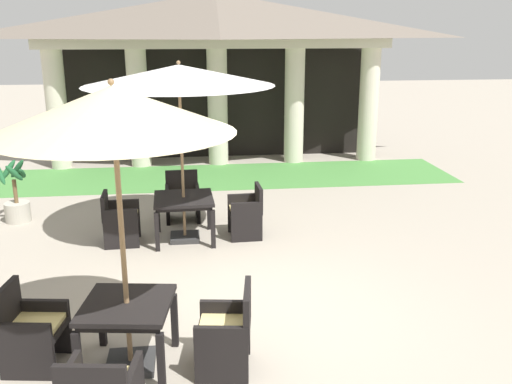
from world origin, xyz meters
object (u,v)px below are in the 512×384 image
at_px(patio_chair_mid_left_east, 247,213).
at_px(patio_chair_mid_left_north, 182,198).
at_px(patio_table_mid_left, 184,203).
at_px(patio_umbrella_mid_left, 179,76).
at_px(patio_chair_near_foreground_west, 31,330).
at_px(patio_umbrella_near_foreground, 113,112).
at_px(patio_chair_near_foreground_east, 227,332).
at_px(patio_chair_mid_left_west, 120,220).
at_px(patio_table_near_foreground, 127,312).
at_px(potted_palm_left_edge, 16,202).

height_order(patio_chair_mid_left_east, patio_chair_mid_left_north, patio_chair_mid_left_east).
relative_size(patio_table_mid_left, patio_chair_mid_left_north, 1.13).
bearing_deg(patio_umbrella_mid_left, patio_table_mid_left, 0.00).
bearing_deg(patio_umbrella_mid_left, patio_chair_mid_left_east, 1.92).
xyz_separation_m(patio_chair_near_foreground_west, patio_chair_mid_left_north, (1.51, 4.48, -0.01)).
bearing_deg(patio_chair_mid_left_north, patio_umbrella_near_foreground, 81.73).
relative_size(patio_umbrella_near_foreground, patio_chair_near_foreground_east, 3.26).
xyz_separation_m(patio_umbrella_near_foreground, patio_umbrella_mid_left, (0.55, 3.58, 0.02)).
xyz_separation_m(patio_chair_near_foreground_west, patio_chair_mid_left_west, (0.51, 3.40, -0.00)).
distance_m(patio_table_near_foreground, patio_umbrella_near_foreground, 2.01).
bearing_deg(patio_umbrella_near_foreground, patio_umbrella_mid_left, 81.29).
relative_size(patio_umbrella_near_foreground, patio_table_mid_left, 3.01).
distance_m(patio_chair_mid_left_north, potted_palm_left_edge, 2.97).
relative_size(patio_chair_near_foreground_east, potted_palm_left_edge, 0.77).
distance_m(patio_umbrella_near_foreground, patio_table_mid_left, 4.14).
relative_size(patio_table_near_foreground, patio_umbrella_mid_left, 0.33).
bearing_deg(patio_chair_mid_left_west, patio_table_mid_left, 90.00).
xyz_separation_m(patio_chair_mid_left_east, patio_chair_mid_left_north, (-1.07, 1.00, -0.01)).
bearing_deg(patio_chair_near_foreground_west, patio_chair_near_foreground_east, 90.00).
bearing_deg(patio_table_near_foreground, patio_chair_mid_left_west, 97.77).
height_order(patio_umbrella_mid_left, patio_chair_mid_left_north, patio_umbrella_mid_left).
relative_size(patio_table_near_foreground, patio_chair_near_foreground_east, 1.09).
distance_m(patio_table_mid_left, patio_umbrella_mid_left, 2.02).
bearing_deg(patio_chair_near_foreground_west, patio_chair_mid_left_east, 151.52).
height_order(patio_umbrella_near_foreground, patio_chair_mid_left_west, patio_umbrella_near_foreground).
height_order(patio_table_mid_left, patio_chair_mid_left_west, patio_chair_mid_left_west).
xyz_separation_m(patio_table_mid_left, patio_chair_mid_left_north, (-0.03, 1.04, -0.24)).
distance_m(patio_chair_near_foreground_east, patio_chair_near_foreground_west, 2.01).
bearing_deg(patio_table_mid_left, patio_umbrella_near_foreground, -98.71).
distance_m(patio_table_mid_left, patio_chair_mid_left_north, 1.07).
distance_m(patio_chair_near_foreground_east, patio_chair_mid_left_north, 4.78).
distance_m(patio_chair_near_foreground_west, patio_chair_mid_left_east, 4.32).
distance_m(patio_table_mid_left, potted_palm_left_edge, 3.26).
bearing_deg(patio_chair_mid_left_west, patio_table_near_foreground, 5.85).
bearing_deg(patio_chair_near_foreground_east, patio_umbrella_near_foreground, 90.00).
distance_m(patio_table_near_foreground, patio_chair_near_foreground_east, 1.03).
xyz_separation_m(patio_chair_near_foreground_east, patio_chair_mid_left_north, (-0.48, 4.76, -0.01)).
xyz_separation_m(patio_umbrella_near_foreground, patio_chair_near_foreground_east, (1.00, -0.14, -2.23)).
xyz_separation_m(patio_table_mid_left, potted_palm_left_edge, (-2.99, 1.27, -0.27)).
height_order(patio_umbrella_mid_left, patio_chair_mid_left_east, patio_umbrella_mid_left).
height_order(patio_umbrella_near_foreground, potted_palm_left_edge, patio_umbrella_near_foreground).
bearing_deg(patio_umbrella_mid_left, patio_chair_mid_left_west, -178.08).
xyz_separation_m(patio_table_mid_left, patio_umbrella_mid_left, (0.00, 0.00, 2.02)).
bearing_deg(patio_table_mid_left, patio_chair_near_foreground_east, -83.16).
relative_size(patio_chair_near_foreground_west, patio_chair_mid_left_east, 1.02).
relative_size(patio_table_near_foreground, patio_umbrella_near_foreground, 0.33).
bearing_deg(patio_umbrella_near_foreground, patio_chair_mid_left_east, 66.37).
relative_size(patio_table_near_foreground, patio_chair_mid_left_west, 1.16).
xyz_separation_m(patio_umbrella_near_foreground, patio_table_mid_left, (0.55, 3.58, -2.00)).
bearing_deg(potted_palm_left_edge, patio_table_near_foreground, -63.22).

